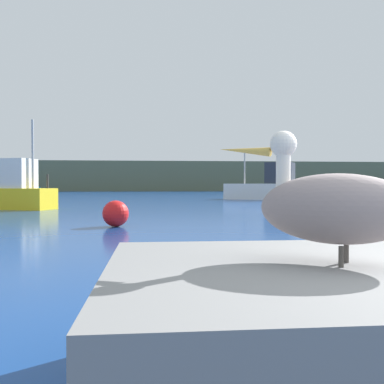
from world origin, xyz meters
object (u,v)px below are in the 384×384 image
pelican (333,206)px  fishing_boat_white (273,187)px  fishing_boat_teal (13,188)px  mooring_buoy (116,214)px  fishing_boat_yellow (11,191)px

pelican → fishing_boat_white: fishing_boat_white is taller
fishing_boat_white → fishing_boat_teal: fishing_boat_white is taller
fishing_boat_white → mooring_buoy: fishing_boat_white is taller
fishing_boat_white → fishing_boat_teal: bearing=6.1°
mooring_buoy → fishing_boat_yellow: bearing=122.8°
pelican → fishing_boat_yellow: fishing_boat_yellow is taller
pelican → fishing_boat_white: size_ratio=0.15×
fishing_boat_yellow → mooring_buoy: size_ratio=6.28×
pelican → fishing_boat_white: (8.81, 31.51, -0.11)m
fishing_boat_white → fishing_boat_teal: 25.69m
fishing_boat_yellow → mooring_buoy: bearing=-35.5°
fishing_boat_teal → mooring_buoy: fishing_boat_teal is taller
pelican → fishing_boat_teal: 43.75m
fishing_boat_teal → fishing_boat_yellow: bearing=81.7°
fishing_boat_white → fishing_boat_yellow: fishing_boat_yellow is taller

